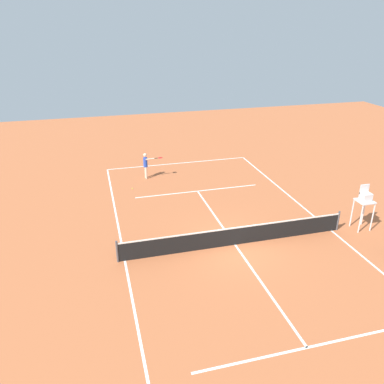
{
  "coord_description": "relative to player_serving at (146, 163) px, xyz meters",
  "views": [
    {
      "loc": [
        6.18,
        14.97,
        9.9
      ],
      "look_at": [
        0.85,
        -4.9,
        0.8
      ],
      "focal_mm": 36.11,
      "sensor_mm": 36.0,
      "label": 1
    }
  ],
  "objects": [
    {
      "name": "tennis_net",
      "position": [
        -2.77,
        9.74,
        -0.59
      ],
      "size": [
        11.32,
        0.1,
        1.07
      ],
      "color": "#4C4C51",
      "rests_on": "ground"
    },
    {
      "name": "court_lines",
      "position": [
        -2.77,
        9.74,
        -1.08
      ],
      "size": [
        10.72,
        24.41,
        0.01
      ],
      "color": "white",
      "rests_on": "ground"
    },
    {
      "name": "umpire_chair",
      "position": [
        -9.64,
        9.89,
        0.52
      ],
      "size": [
        0.8,
        0.8,
        2.41
      ],
      "color": "silver",
      "rests_on": "ground"
    },
    {
      "name": "tennis_ball",
      "position": [
        1.21,
        1.63,
        -1.05
      ],
      "size": [
        0.07,
        0.07,
        0.07
      ],
      "primitive_type": "sphere",
      "color": "#CCE033",
      "rests_on": "ground"
    },
    {
      "name": "player_serving",
      "position": [
        0.0,
        0.0,
        0.0
      ],
      "size": [
        1.33,
        0.46,
        1.81
      ],
      "rotation": [
        0.0,
        0.0,
        1.68
      ],
      "color": "beige",
      "rests_on": "ground"
    },
    {
      "name": "ground_plane",
      "position": [
        -2.77,
        9.74,
        -1.08
      ],
      "size": [
        60.0,
        60.0,
        0.0
      ],
      "primitive_type": "plane",
      "color": "#B76038"
    }
  ]
}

